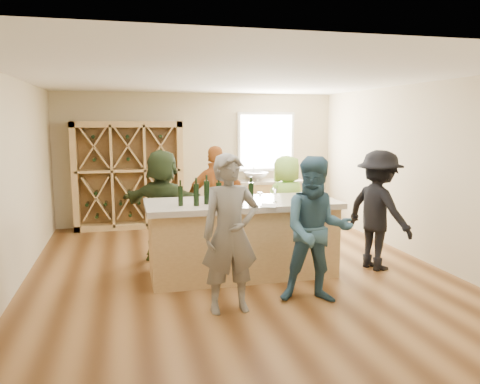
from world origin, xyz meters
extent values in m
cube|color=brown|center=(0.00, 0.00, -0.05)|extent=(6.00, 7.00, 0.10)
cube|color=white|center=(0.00, 0.00, 2.85)|extent=(6.00, 7.00, 0.10)
cube|color=#C6B58F|center=(0.00, 3.55, 1.40)|extent=(6.00, 0.10, 2.80)
cube|color=#C6B58F|center=(0.00, -3.55, 1.40)|extent=(6.00, 0.10, 2.80)
cube|color=#C6B58F|center=(-3.05, 0.00, 1.40)|extent=(0.10, 7.00, 2.80)
cube|color=#C6B58F|center=(3.05, 0.00, 1.40)|extent=(0.10, 7.00, 2.80)
cube|color=white|center=(1.50, 3.47, 1.75)|extent=(1.30, 0.06, 1.30)
cube|color=white|center=(1.50, 3.44, 1.75)|extent=(1.18, 0.01, 1.18)
cube|color=tan|center=(-1.50, 3.27, 1.10)|extent=(2.20, 0.45, 2.20)
cube|color=tan|center=(1.40, 3.20, 0.43)|extent=(1.60, 0.58, 0.86)
cube|color=#B7AA96|center=(1.40, 3.20, 0.89)|extent=(1.70, 0.62, 0.06)
imported|color=silver|center=(1.20, 3.20, 1.01)|extent=(0.54, 0.54, 0.19)
cylinder|color=silver|center=(1.20, 3.38, 1.07)|extent=(0.02, 0.02, 0.30)
cube|color=tan|center=(0.04, -0.18, 0.50)|extent=(2.60, 1.00, 1.00)
cube|color=#B7AA96|center=(0.04, -0.18, 1.04)|extent=(2.72, 1.12, 0.08)
cylinder|color=black|center=(-0.86, -0.36, 1.21)|extent=(0.07, 0.07, 0.27)
cylinder|color=black|center=(-0.65, -0.41, 1.23)|extent=(0.10, 0.10, 0.30)
cylinder|color=black|center=(-0.49, -0.31, 1.24)|extent=(0.08, 0.08, 0.32)
cylinder|color=black|center=(-0.35, -0.42, 1.23)|extent=(0.09, 0.09, 0.31)
cylinder|color=black|center=(-0.20, -0.32, 1.24)|extent=(0.10, 0.10, 0.31)
cone|color=white|center=(-0.25, -0.67, 1.18)|extent=(0.09, 0.09, 0.19)
cone|color=white|center=(0.18, -0.59, 1.17)|extent=(0.08, 0.08, 0.18)
cone|color=white|center=(0.78, -0.66, 1.16)|extent=(0.07, 0.07, 0.17)
cone|color=white|center=(0.46, -0.37, 1.17)|extent=(0.08, 0.08, 0.19)
cone|color=white|center=(0.99, -0.44, 1.17)|extent=(0.08, 0.08, 0.19)
cube|color=white|center=(-0.27, -0.57, 1.08)|extent=(0.24, 0.33, 0.00)
cube|color=white|center=(0.30, -0.62, 1.08)|extent=(0.31, 0.35, 0.00)
cube|color=white|center=(0.93, -0.54, 1.08)|extent=(0.25, 0.31, 0.00)
imported|color=slate|center=(-0.42, -1.43, 0.92)|extent=(0.70, 0.52, 1.85)
imported|color=#335972|center=(0.66, -1.41, 0.90)|extent=(0.97, 0.69, 1.79)
imported|color=black|center=(2.08, -0.39, 0.89)|extent=(0.86, 1.26, 1.78)
imported|color=#994C19|center=(-0.15, 0.75, 0.91)|extent=(1.09, 0.59, 1.82)
imported|color=#8CC64C|center=(1.05, 0.81, 0.82)|extent=(0.91, 0.71, 1.64)
imported|color=#263319|center=(-1.00, 0.81, 0.89)|extent=(1.69, 1.41, 1.77)
cylinder|color=black|center=(0.09, -0.48, 1.23)|extent=(0.07, 0.07, 0.30)
camera|label=1|loc=(-1.56, -6.54, 2.20)|focal=35.00mm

